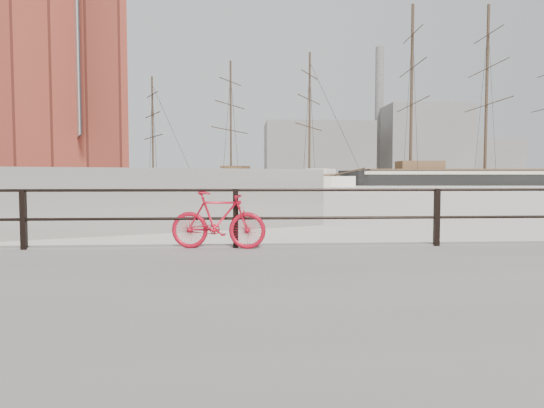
# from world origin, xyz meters

# --- Properties ---
(ground) EXTENTS (400.00, 400.00, 0.00)m
(ground) POSITION_xyz_m (0.00, 0.00, 0.00)
(ground) COLOR white
(ground) RESTS_ON ground
(far_quay) EXTENTS (78.44, 148.07, 1.80)m
(far_quay) POSITION_xyz_m (-40.00, 72.00, 0.90)
(far_quay) COLOR gray
(far_quay) RESTS_ON ground
(guardrail) EXTENTS (28.00, 0.10, 1.00)m
(guardrail) POSITION_xyz_m (0.00, -0.15, 0.85)
(guardrail) COLOR black
(guardrail) RESTS_ON promenade
(bicycle) EXTENTS (1.61, 0.47, 0.96)m
(bicycle) POSITION_xyz_m (-3.79, -0.25, 0.83)
(bicycle) COLOR #B60C20
(bicycle) RESTS_ON promenade
(barque_black) EXTENTS (62.45, 23.29, 34.69)m
(barque_black) POSITION_xyz_m (42.08, 79.68, 0.00)
(barque_black) COLOR black
(barque_black) RESTS_ON ground
(schooner_mid) EXTENTS (34.67, 26.40, 22.73)m
(schooner_mid) POSITION_xyz_m (1.29, 74.25, 0.00)
(schooner_mid) COLOR white
(schooner_mid) RESTS_ON ground
(schooner_left) EXTENTS (28.96, 21.88, 19.83)m
(schooner_left) POSITION_xyz_m (-24.27, 75.27, 0.00)
(schooner_left) COLOR silver
(schooner_left) RESTS_ON ground
(workboat_near) EXTENTS (13.38, 7.87, 7.00)m
(workboat_near) POSITION_xyz_m (-21.04, 32.21, 0.00)
(workboat_near) COLOR black
(workboat_near) RESTS_ON ground
(workboat_far) EXTENTS (10.66, 9.60, 7.00)m
(workboat_far) POSITION_xyz_m (-26.72, 48.01, 0.00)
(workboat_far) COLOR black
(workboat_far) RESTS_ON ground
(apartment_grey) EXTENTS (26.02, 22.15, 23.20)m
(apartment_grey) POSITION_xyz_m (-46.35, 82.38, 13.40)
(apartment_grey) COLOR gray
(apartment_grey) RESTS_ON far_quay
(apartment_brick) EXTENTS (27.87, 22.90, 21.20)m
(apartment_brick) POSITION_xyz_m (-54.97, 103.70, 12.40)
(apartment_brick) COLOR brown
(apartment_brick) RESTS_ON far_quay
(industrial_west) EXTENTS (32.00, 18.00, 18.00)m
(industrial_west) POSITION_xyz_m (20.00, 140.00, 9.00)
(industrial_west) COLOR gray
(industrial_west) RESTS_ON ground
(industrial_mid) EXTENTS (26.00, 20.00, 24.00)m
(industrial_mid) POSITION_xyz_m (55.00, 145.00, 12.00)
(industrial_mid) COLOR gray
(industrial_mid) RESTS_ON ground
(industrial_east) EXTENTS (20.00, 16.00, 14.00)m
(industrial_east) POSITION_xyz_m (78.00, 150.00, 7.00)
(industrial_east) COLOR gray
(industrial_east) RESTS_ON ground
(smokestack) EXTENTS (2.80, 2.80, 44.00)m
(smokestack) POSITION_xyz_m (42.00, 150.00, 22.00)
(smokestack) COLOR gray
(smokestack) RESTS_ON ground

